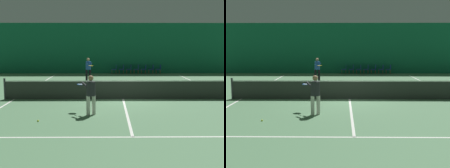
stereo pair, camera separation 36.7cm
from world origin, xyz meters
TOP-DOWN VIEW (x-y plane):
  - ground_plane at (0.00, 0.00)m, footprint 60.00×60.00m
  - backdrop_curtain at (0.00, 13.51)m, footprint 23.00×0.12m
  - court_line_baseline_far at (0.00, 11.90)m, footprint 11.00×0.10m
  - court_line_service_far at (0.00, 6.40)m, footprint 8.25×0.10m
  - court_line_service_near at (0.00, -6.40)m, footprint 8.25×0.10m
  - court_line_sideline_left at (-5.50, 0.00)m, footprint 0.10×23.80m
  - court_line_centre at (0.00, 0.00)m, footprint 0.10×12.80m
  - tennis_net at (0.00, 0.00)m, footprint 12.00×0.10m
  - player_near at (-1.45, -3.41)m, footprint 0.93×1.31m
  - player_far at (-2.25, 7.78)m, footprint 0.69×1.41m
  - courtside_chair_0 at (-0.16, 12.96)m, footprint 0.44×0.44m
  - courtside_chair_1 at (0.52, 12.96)m, footprint 0.44×0.44m
  - courtside_chair_2 at (1.19, 12.96)m, footprint 0.44×0.44m
  - courtside_chair_3 at (1.87, 12.96)m, footprint 0.44×0.44m
  - courtside_chair_4 at (2.55, 12.96)m, footprint 0.44×0.44m
  - courtside_chair_5 at (3.23, 12.96)m, footprint 0.44×0.44m
  - courtside_chair_6 at (3.90, 12.96)m, footprint 0.44×0.44m
  - tennis_ball at (-3.29, -4.51)m, footprint 0.07×0.07m

SIDE VIEW (x-z plane):
  - ground_plane at x=0.00m, z-range 0.00..0.00m
  - court_line_baseline_far at x=0.00m, z-range 0.00..0.00m
  - court_line_service_far at x=0.00m, z-range 0.00..0.00m
  - court_line_service_near at x=0.00m, z-range 0.00..0.00m
  - court_line_sideline_left at x=-5.50m, z-range 0.00..0.00m
  - court_line_centre at x=0.00m, z-range 0.00..0.00m
  - tennis_ball at x=-3.29m, z-range 0.00..0.07m
  - courtside_chair_0 at x=-0.16m, z-range 0.07..0.91m
  - courtside_chair_1 at x=0.52m, z-range 0.07..0.91m
  - courtside_chair_2 at x=1.19m, z-range 0.07..0.91m
  - courtside_chair_3 at x=1.87m, z-range 0.07..0.91m
  - courtside_chair_4 at x=2.55m, z-range 0.07..0.91m
  - courtside_chair_5 at x=3.23m, z-range 0.07..0.91m
  - courtside_chair_6 at x=3.90m, z-range 0.07..0.91m
  - tennis_net at x=0.00m, z-range -0.02..1.05m
  - player_near at x=-1.45m, z-range 0.13..1.70m
  - player_far at x=-2.25m, z-range 0.14..1.85m
  - backdrop_curtain at x=0.00m, z-range 0.00..4.64m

